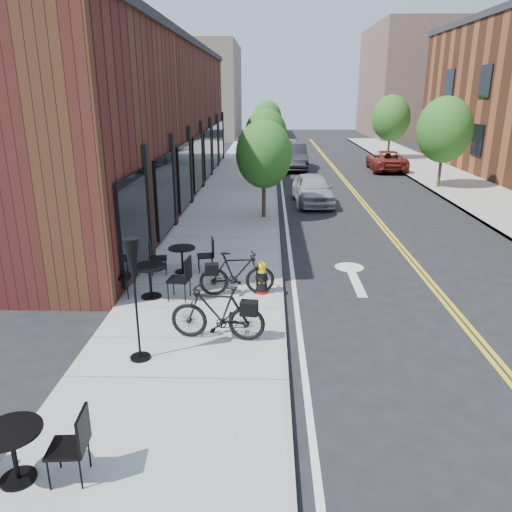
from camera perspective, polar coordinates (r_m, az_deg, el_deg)
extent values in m
plane|color=black|center=(11.70, 3.26, -6.58)|extent=(120.00, 120.00, 0.00)
cube|color=#9E9B93|center=(21.24, -2.88, 5.03)|extent=(4.00, 70.00, 0.12)
cube|color=#471A17|center=(25.41, -12.81, 14.64)|extent=(5.00, 28.00, 7.00)
cube|color=#726656|center=(59.11, -6.14, 18.24)|extent=(8.00, 14.00, 10.00)
cube|color=brown|center=(62.80, 17.63, 18.44)|extent=(10.00, 16.00, 12.00)
cylinder|color=#382B1E|center=(20.02, 0.89, 6.77)|extent=(0.16, 0.16, 1.61)
ellipsoid|color=#286A21|center=(19.75, 0.92, 11.56)|extent=(2.20, 2.20, 2.64)
cylinder|color=#382B1E|center=(27.90, 1.11, 10.11)|extent=(0.16, 0.16, 1.68)
ellipsoid|color=#286A21|center=(27.71, 1.13, 13.71)|extent=(2.30, 2.30, 2.76)
cylinder|color=#382B1E|center=(35.84, 1.23, 11.83)|extent=(0.16, 0.16, 1.57)
ellipsoid|color=#286A21|center=(35.70, 1.25, 14.43)|extent=(2.10, 2.10, 2.52)
cylinder|color=#382B1E|center=(43.80, 1.31, 13.09)|extent=(0.16, 0.16, 1.71)
ellipsoid|color=#286A21|center=(43.67, 1.33, 15.47)|extent=(2.40, 2.40, 2.88)
cylinder|color=#382B1E|center=(28.35, 20.28, 9.27)|extent=(0.16, 0.16, 1.82)
ellipsoid|color=#286A21|center=(28.15, 20.74, 13.35)|extent=(2.80, 2.80, 3.36)
cylinder|color=#382B1E|center=(39.83, 14.92, 12.06)|extent=(0.16, 0.16, 1.82)
ellipsoid|color=#286A21|center=(39.69, 15.17, 14.97)|extent=(2.80, 2.80, 3.36)
cylinder|color=maroon|center=(12.55, 0.64, -4.05)|extent=(0.46, 0.46, 0.05)
cylinder|color=black|center=(12.45, 0.65, -2.90)|extent=(0.36, 0.36, 0.54)
cylinder|color=yellow|center=(12.36, 0.65, -1.70)|extent=(0.41, 0.41, 0.04)
cylinder|color=yellow|center=(12.33, 0.65, -1.38)|extent=(0.35, 0.35, 0.13)
ellipsoid|color=yellow|center=(12.31, 0.65, -1.07)|extent=(0.34, 0.34, 0.16)
cylinder|color=yellow|center=(12.28, 0.66, -0.71)|extent=(0.06, 0.06, 0.05)
imported|color=black|center=(10.08, -4.42, -6.48)|extent=(1.98, 0.75, 1.16)
imported|color=black|center=(12.23, -2.18, -2.00)|extent=(1.91, 0.76, 1.12)
cylinder|color=black|center=(7.73, -25.51, -21.96)|extent=(0.49, 0.49, 0.03)
cylinder|color=black|center=(7.52, -25.90, -19.83)|extent=(0.07, 0.07, 0.73)
cylinder|color=black|center=(7.30, -26.32, -17.51)|extent=(0.85, 0.85, 0.03)
cylinder|color=black|center=(14.08, -8.36, -1.77)|extent=(0.51, 0.51, 0.03)
cylinder|color=black|center=(13.97, -8.43, -0.46)|extent=(0.07, 0.07, 0.69)
cylinder|color=black|center=(13.87, -8.49, 0.91)|extent=(0.88, 0.88, 0.03)
cylinder|color=black|center=(12.55, -11.86, -4.52)|extent=(0.55, 0.55, 0.03)
cylinder|color=black|center=(12.41, -11.97, -2.89)|extent=(0.07, 0.07, 0.77)
cylinder|color=black|center=(12.27, -12.09, -1.18)|extent=(0.95, 0.95, 0.03)
cylinder|color=black|center=(9.86, -13.07, -11.19)|extent=(0.38, 0.38, 0.04)
cylinder|color=black|center=(9.36, -13.57, -5.06)|extent=(0.04, 0.04, 2.28)
cone|color=black|center=(9.12, -13.89, -1.08)|extent=(0.28, 0.28, 1.01)
imported|color=#9EA2A6|center=(23.13, 6.50, 7.61)|extent=(1.89, 4.13, 1.37)
imported|color=black|center=(33.80, 4.21, 11.26)|extent=(1.83, 5.03, 1.65)
imported|color=#ACACB1|center=(36.62, 3.48, 11.73)|extent=(2.41, 5.43, 1.55)
imported|color=maroon|center=(34.18, 14.68, 10.51)|extent=(2.38, 4.79, 1.31)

